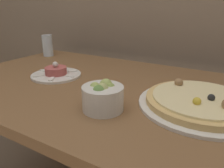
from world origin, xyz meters
The scene contains 5 objects.
dining_table centered at (0.00, 0.40, 0.68)m, with size 1.49×0.81×0.77m.
pizza_plate centered at (0.29, 0.38, 0.79)m, with size 0.38×0.38×0.06m.
tartare_plate centered at (-0.32, 0.38, 0.79)m, with size 0.22×0.22×0.07m.
small_bowl centered at (0.04, 0.22, 0.81)m, with size 0.13×0.13×0.09m.
drinking_glass centered at (-0.65, 0.66, 0.84)m, with size 0.06×0.06×0.13m.
Camera 1 is at (0.37, -0.29, 1.08)m, focal length 35.00 mm.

